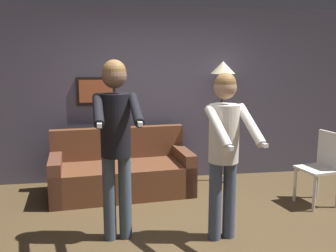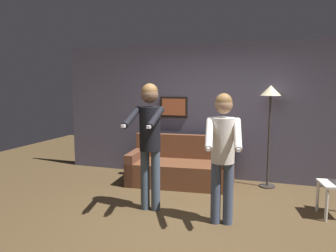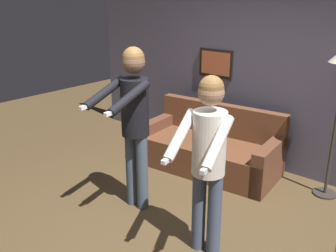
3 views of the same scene
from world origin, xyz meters
The scene contains 5 objects.
ground_plane centered at (0.00, 0.00, 0.00)m, with size 12.00×12.00×0.00m, color #4F3C24.
back_wall_assembly centered at (-0.01, 2.23, 1.30)m, with size 6.40×0.09×2.60m.
couch centered at (-0.50, 1.61, 0.28)m, with size 1.97×1.03×0.87m.
person_standing_left centered at (-0.58, 0.23, 1.13)m, with size 0.46×0.76×1.83m.
person_standing_right centered at (0.48, 0.08, 1.03)m, with size 0.50×0.67×1.71m.
Camera 3 is at (2.16, -2.44, 2.34)m, focal length 40.00 mm.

